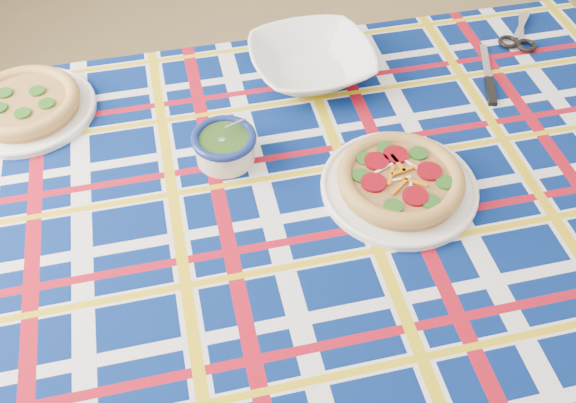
# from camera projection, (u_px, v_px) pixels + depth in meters

# --- Properties ---
(floor) EXTENTS (4.00, 4.00, 0.00)m
(floor) POSITION_uv_depth(u_px,v_px,m) (389.00, 274.00, 2.22)
(floor) COLOR olive
(floor) RESTS_ON ground
(dining_table) EXTENTS (2.01, 1.55, 0.83)m
(dining_table) POSITION_uv_depth(u_px,v_px,m) (308.00, 219.00, 1.40)
(dining_table) COLOR brown
(dining_table) RESTS_ON floor
(tablecloth) EXTENTS (2.06, 1.60, 0.12)m
(tablecloth) POSITION_uv_depth(u_px,v_px,m) (309.00, 211.00, 1.38)
(tablecloth) COLOR #041956
(tablecloth) RESTS_ON dining_table
(main_focaccia_plate) EXTENTS (0.38, 0.38, 0.07)m
(main_focaccia_plate) POSITION_uv_depth(u_px,v_px,m) (400.00, 179.00, 1.32)
(main_focaccia_plate) COLOR #A3703A
(main_focaccia_plate) RESTS_ON tablecloth
(pesto_bowl) EXTENTS (0.18, 0.18, 0.08)m
(pesto_bowl) POSITION_uv_depth(u_px,v_px,m) (224.00, 144.00, 1.37)
(pesto_bowl) COLOR #19360E
(pesto_bowl) RESTS_ON tablecloth
(serving_bowl) EXTENTS (0.38, 0.38, 0.07)m
(serving_bowl) POSITION_uv_depth(u_px,v_px,m) (312.00, 62.00, 1.57)
(serving_bowl) COLOR white
(serving_bowl) RESTS_ON tablecloth
(second_focaccia_plate) EXTENTS (0.41, 0.41, 0.06)m
(second_focaccia_plate) POSITION_uv_depth(u_px,v_px,m) (25.00, 103.00, 1.48)
(second_focaccia_plate) COLOR #A3703A
(second_focaccia_plate) RESTS_ON tablecloth
(table_knife) EXTENTS (0.04, 0.26, 0.01)m
(table_knife) POSITION_uv_depth(u_px,v_px,m) (486.00, 63.00, 1.62)
(table_knife) COLOR silver
(table_knife) RESTS_ON tablecloth
(kitchen_scissors) EXTENTS (0.17, 0.24, 0.02)m
(kitchen_scissors) POSITION_uv_depth(u_px,v_px,m) (521.00, 26.00, 1.73)
(kitchen_scissors) COLOR silver
(kitchen_scissors) RESTS_ON tablecloth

